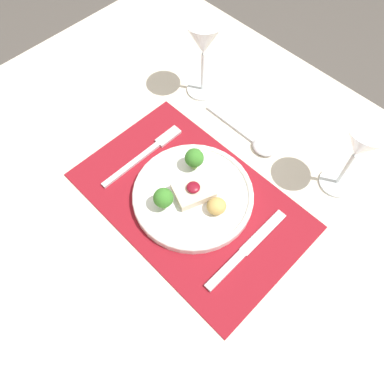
# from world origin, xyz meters

# --- Properties ---
(ground_plane) EXTENTS (8.00, 8.00, 0.00)m
(ground_plane) POSITION_xyz_m (0.00, 0.00, 0.00)
(ground_plane) COLOR #4C4742
(dining_table) EXTENTS (1.28, 1.02, 0.73)m
(dining_table) POSITION_xyz_m (0.00, 0.00, 0.64)
(dining_table) COLOR beige
(dining_table) RESTS_ON ground_plane
(placemat) EXTENTS (0.48, 0.30, 0.00)m
(placemat) POSITION_xyz_m (0.00, 0.00, 0.73)
(placemat) COLOR maroon
(placemat) RESTS_ON dining_table
(dinner_plate) EXTENTS (0.25, 0.25, 0.07)m
(dinner_plate) POSITION_xyz_m (-0.00, 0.01, 0.75)
(dinner_plate) COLOR white
(dinner_plate) RESTS_ON placemat
(fork) EXTENTS (0.02, 0.22, 0.01)m
(fork) POSITION_xyz_m (-0.15, 0.02, 0.74)
(fork) COLOR silver
(fork) RESTS_ON placemat
(knife) EXTENTS (0.02, 0.22, 0.01)m
(knife) POSITION_xyz_m (0.15, -0.01, 0.74)
(knife) COLOR silver
(knife) RESTS_ON placemat
(spoon) EXTENTS (0.20, 0.05, 0.02)m
(spoon) POSITION_xyz_m (0.00, 0.21, 0.74)
(spoon) COLOR silver
(spoon) RESTS_ON dining_table
(wine_glass_near) EXTENTS (0.09, 0.09, 0.19)m
(wine_glass_near) POSITION_xyz_m (0.19, 0.25, 0.87)
(wine_glass_near) COLOR white
(wine_glass_near) RESTS_ON dining_table
(wine_glass_far) EXTENTS (0.09, 0.09, 0.20)m
(wine_glass_far) POSITION_xyz_m (-0.20, 0.24, 0.87)
(wine_glass_far) COLOR white
(wine_glass_far) RESTS_ON dining_table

